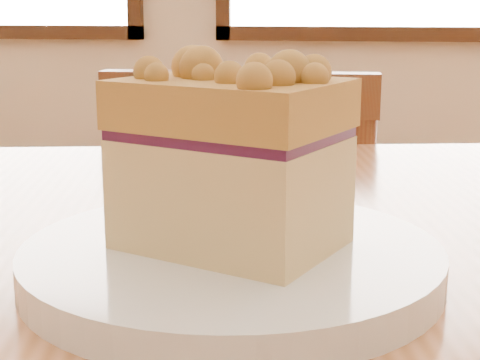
% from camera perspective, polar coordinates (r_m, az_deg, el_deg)
% --- Properties ---
extents(cafe_chair_main, '(0.39, 0.39, 0.83)m').
position_cam_1_polar(cafe_chair_main, '(1.14, 0.79, -11.76)').
color(cafe_chair_main, brown).
rests_on(cafe_chair_main, ground).
extents(plate, '(0.24, 0.24, 0.02)m').
position_cam_1_polar(plate, '(0.42, -0.67, -6.39)').
color(plate, white).
rests_on(plate, cafe_table_main).
extents(cake_slice, '(0.14, 0.12, 0.11)m').
position_cam_1_polar(cake_slice, '(0.41, -0.93, 2.36)').
color(cake_slice, '#D4BF77').
rests_on(cake_slice, plate).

